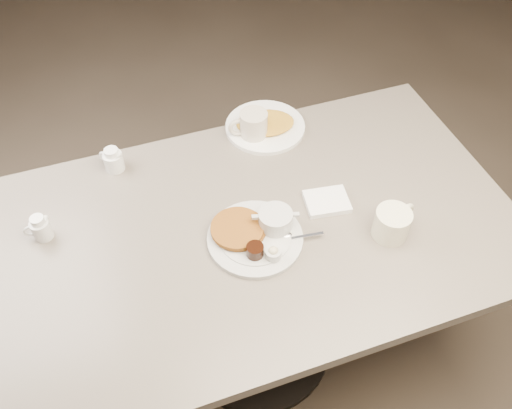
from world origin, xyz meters
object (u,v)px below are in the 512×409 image
object	(u,v)px
coffee_mug_near	(393,223)
coffee_mug_far	(253,126)
creamer_left	(41,228)
hash_plate	(265,125)
creamer_right	(113,160)
main_plate	(257,233)
diner_table	(258,259)

from	to	relation	value
coffee_mug_near	coffee_mug_far	size ratio (longest dim) A/B	1.13
coffee_mug_far	creamer_left	world-z (taller)	coffee_mug_far
coffee_mug_far	hash_plate	xyz separation A→B (m)	(0.05, 0.03, -0.04)
creamer_right	hash_plate	bearing A→B (deg)	2.32
main_plate	coffee_mug_near	size ratio (longest dim) A/B	2.29
main_plate	creamer_right	distance (m)	0.53
main_plate	coffee_mug_far	world-z (taller)	coffee_mug_far
coffee_mug_far	hash_plate	bearing A→B (deg)	26.91
diner_table	main_plate	world-z (taller)	main_plate
diner_table	creamer_right	size ratio (longest dim) A/B	18.75
diner_table	coffee_mug_near	xyz separation A→B (m)	(0.34, -0.15, 0.22)
coffee_mug_near	creamer_right	distance (m)	0.87
diner_table	coffee_mug_far	size ratio (longest dim) A/B	10.99
diner_table	main_plate	size ratio (longest dim) A/B	4.26
coffee_mug_near	creamer_left	xyz separation A→B (m)	(-0.93, 0.32, -0.01)
coffee_mug_near	coffee_mug_far	world-z (taller)	coffee_mug_far
diner_table	hash_plate	distance (m)	0.46
diner_table	creamer_left	distance (m)	0.64
diner_table	coffee_mug_far	bearing A→B (deg)	73.29
diner_table	creamer_left	xyz separation A→B (m)	(-0.59, 0.17, 0.21)
coffee_mug_far	coffee_mug_near	bearing A→B (deg)	-65.34
main_plate	creamer_right	xyz separation A→B (m)	(-0.33, 0.41, 0.01)
diner_table	coffee_mug_near	world-z (taller)	coffee_mug_near
main_plate	creamer_left	xyz separation A→B (m)	(-0.57, 0.21, 0.01)
main_plate	coffee_mug_near	world-z (taller)	coffee_mug_near
diner_table	creamer_right	xyz separation A→B (m)	(-0.35, 0.37, 0.21)
main_plate	hash_plate	xyz separation A→B (m)	(0.18, 0.43, -0.01)
creamer_right	hash_plate	world-z (taller)	creamer_right
diner_table	hash_plate	bearing A→B (deg)	67.30
creamer_right	hash_plate	distance (m)	0.51
creamer_left	coffee_mug_near	bearing A→B (deg)	-18.77
diner_table	creamer_right	distance (m)	0.55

